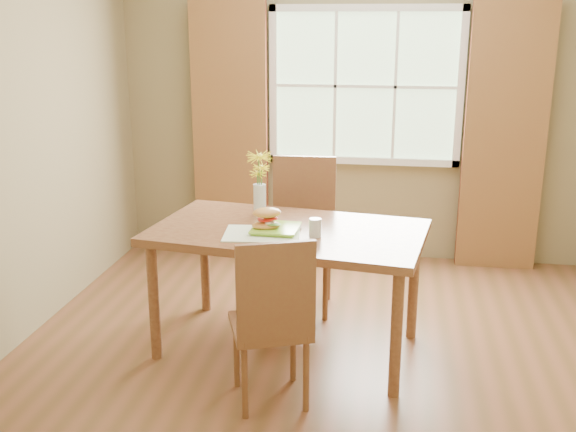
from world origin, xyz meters
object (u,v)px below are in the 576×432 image
(chair_near, at_px, (273,316))
(chair_far, at_px, (303,226))
(dining_table, at_px, (288,241))
(water_glass, at_px, (315,228))
(flower_vase, at_px, (259,177))
(croissant_sandwich, at_px, (267,219))

(chair_near, bearing_deg, chair_far, 70.61)
(dining_table, height_order, water_glass, water_glass)
(water_glass, xyz_separation_m, flower_vase, (-0.42, 0.40, 0.20))
(water_glass, distance_m, flower_vase, 0.61)
(water_glass, bearing_deg, croissant_sandwich, 172.52)
(chair_near, xyz_separation_m, water_glass, (0.15, 0.57, 0.32))
(water_glass, bearing_deg, chair_near, -105.11)
(croissant_sandwich, bearing_deg, water_glass, -27.93)
(chair_near, xyz_separation_m, chair_far, (-0.03, 1.41, 0.06))
(chair_far, height_order, croissant_sandwich, chair_far)
(dining_table, height_order, croissant_sandwich, croissant_sandwich)
(dining_table, height_order, chair_far, chair_far)
(chair_far, bearing_deg, croissant_sandwich, -100.53)
(water_glass, bearing_deg, dining_table, 144.88)
(dining_table, relative_size, croissant_sandwich, 8.42)
(dining_table, bearing_deg, croissant_sandwich, -133.76)
(flower_vase, bearing_deg, water_glass, -44.25)
(dining_table, xyz_separation_m, flower_vase, (-0.23, 0.28, 0.34))
(chair_near, xyz_separation_m, croissant_sandwich, (-0.15, 0.61, 0.35))
(flower_vase, bearing_deg, croissant_sandwich, -72.33)
(dining_table, distance_m, croissant_sandwich, 0.22)
(chair_near, height_order, croissant_sandwich, chair_near)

